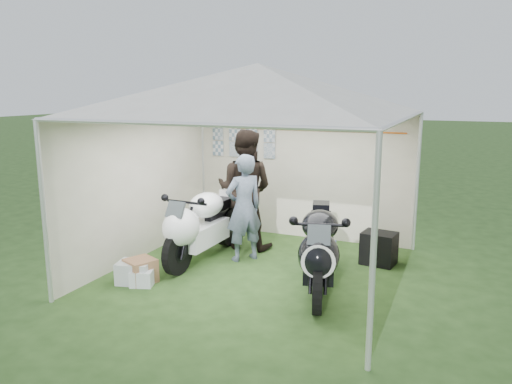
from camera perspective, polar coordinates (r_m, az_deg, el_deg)
ground at (r=7.47m, az=0.16°, el=-9.12°), size 80.00×80.00×0.00m
canopy_tent at (r=7.01m, az=0.28°, el=11.05°), size 5.66×5.66×3.00m
motorcycle_white at (r=7.80m, az=-6.32°, el=-3.57°), size 0.54×2.22×1.09m
motorcycle_black at (r=6.63m, az=7.25°, el=-6.31°), size 0.89×2.20×1.10m
paddock_stand at (r=7.73m, az=7.31°, el=-7.05°), size 0.55×0.42×0.37m
person_dark_jacket at (r=8.35m, az=-1.29°, el=0.29°), size 1.04×0.84×2.01m
person_blue_jacket at (r=7.75m, az=-1.40°, el=-1.83°), size 0.70×0.73×1.68m
equipment_box at (r=7.96m, az=13.86°, el=-6.25°), size 0.55×0.47×0.50m
crate_0 at (r=7.24m, az=-13.70°, el=-8.89°), size 0.53×0.45×0.30m
crate_1 at (r=7.23m, az=-13.05°, el=-8.74°), size 0.49×0.49×0.33m
crate_2 at (r=7.12m, az=-12.89°, el=-9.56°), size 0.36×0.33×0.22m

